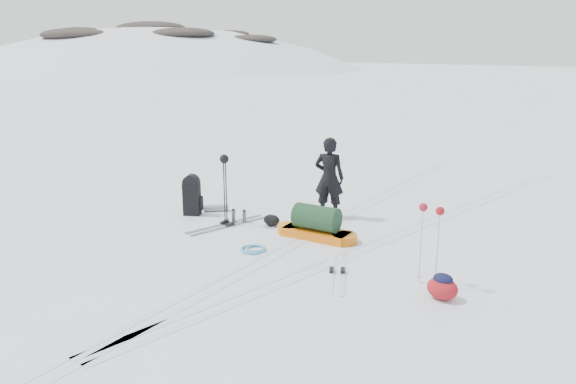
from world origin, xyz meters
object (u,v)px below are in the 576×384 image
object	(u,v)px
skier	(329,178)
ski_poles_black	(224,168)
expedition_rucksack	(195,196)
pulk_sled	(316,225)

from	to	relation	value
skier	ski_poles_black	world-z (taller)	skier
skier	expedition_rucksack	size ratio (longest dim) A/B	1.85
expedition_rucksack	ski_poles_black	distance (m)	1.35
skier	pulk_sled	size ratio (longest dim) A/B	1.01
pulk_sled	ski_poles_black	world-z (taller)	ski_poles_black
skier	pulk_sled	distance (m)	1.54
skier	ski_poles_black	distance (m)	2.28
ski_poles_black	pulk_sled	bearing A→B (deg)	31.62
skier	expedition_rucksack	distance (m)	2.98
pulk_sled	expedition_rucksack	distance (m)	3.05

